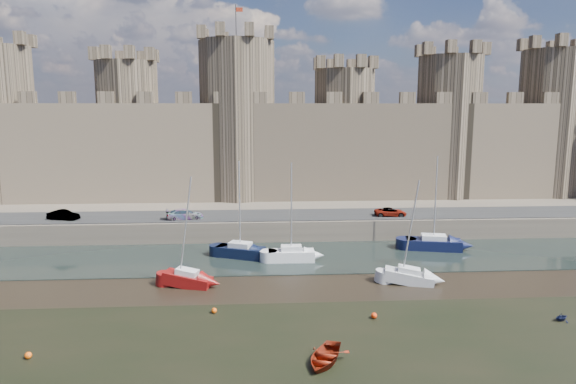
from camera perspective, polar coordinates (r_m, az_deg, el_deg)
The scene contains 18 objects.
ground at distance 33.61m, azimuth -12.01°, elevation -19.21°, with size 160.00×160.00×0.00m, color black.
water_channel at distance 55.72m, azimuth -8.38°, elevation -7.32°, with size 160.00×12.00×0.08m, color black.
quay at distance 90.50m, azimuth -6.49°, elevation -0.01°, with size 160.00×60.00×2.50m, color #4C443A.
road at distance 64.76m, azimuth -7.69°, elevation -2.64°, with size 160.00×7.00×0.10m, color black.
castle at distance 77.48m, azimuth -7.56°, elevation 6.15°, with size 108.50×11.00×29.00m.
car_1 at distance 67.45m, azimuth -23.69°, elevation -2.38°, with size 1.33×3.80×1.25m, color gray.
car_2 at distance 63.44m, azimuth -11.41°, elevation -2.45°, with size 1.80×4.42×1.28m, color gray.
car_3 at distance 65.22m, azimuth 11.32°, elevation -2.21°, with size 1.83×3.96×1.10m, color gray.
sailboat_1 at distance 55.53m, azimuth -5.32°, elevation -6.48°, with size 5.54×3.79×10.35m.
sailboat_2 at distance 53.98m, azimuth 0.37°, elevation -6.90°, with size 4.81×1.93×10.33m.
sailboat_3 at distance 60.53m, azimuth 15.86°, elevation -5.47°, with size 6.42×3.63×10.61m.
sailboat_4 at distance 47.72m, azimuth -11.13°, elevation -9.40°, with size 4.58×2.72×10.05m.
sailboat_5 at distance 48.87m, azimuth 13.28°, elevation -9.07°, with size 4.75×2.83×9.62m.
dinghy_4 at distance 34.00m, azimuth 4.08°, elevation -17.95°, with size 2.55×0.74×3.58m, color maroon.
dinghy_7 at distance 44.95m, azimuth 28.12°, elevation -12.15°, with size 1.03×0.63×1.19m, color black.
buoy_0 at distance 38.41m, azimuth -26.90°, elevation -15.89°, with size 0.46×0.46×0.46m, color #F1560A.
buoy_1 at distance 41.70m, azimuth -8.21°, elevation -12.90°, with size 0.44×0.44×0.44m, color #E8500A.
buoy_3 at distance 40.87m, azimuth 9.54°, elevation -13.39°, with size 0.47×0.47×0.47m, color #FB380B.
Camera 1 is at (4.86, -29.16, 16.00)m, focal length 32.00 mm.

